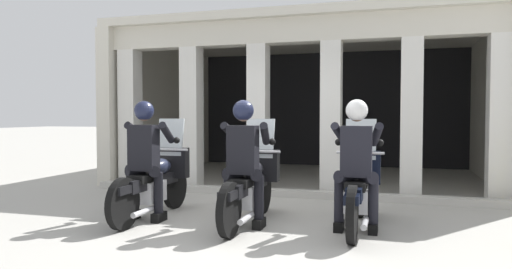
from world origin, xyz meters
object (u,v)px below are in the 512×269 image
object	(u,v)px
motorcycle_center	(251,184)
police_officer_right	(357,154)
police_officer_left	(145,150)
motorcycle_right	(358,187)
police_officer_center	(244,152)
motorcycle_left	(156,180)

from	to	relation	value
motorcycle_center	police_officer_right	distance (m)	1.44
police_officer_left	motorcycle_right	distance (m)	2.80
police_officer_left	police_officer_center	bearing A→B (deg)	-1.51
motorcycle_left	police_officer_center	distance (m)	1.45
motorcycle_left	police_officer_left	bearing A→B (deg)	-92.85
motorcycle_left	police_officer_left	xyz separation A→B (m)	(-0.00, -0.28, 0.44)
police_officer_center	motorcycle_right	distance (m)	1.50
motorcycle_left	police_officer_center	world-z (taller)	police_officer_center
motorcycle_center	police_officer_right	world-z (taller)	police_officer_right
motorcycle_center	police_officer_center	bearing A→B (deg)	-96.01
motorcycle_left	police_officer_right	xyz separation A→B (m)	(2.72, -0.11, 0.44)
police_officer_center	motorcycle_right	xyz separation A→B (m)	(1.36, 0.43, -0.44)
motorcycle_left	police_officer_left	distance (m)	0.52
motorcycle_right	motorcycle_left	bearing A→B (deg)	175.47
motorcycle_left	police_officer_right	distance (m)	2.76
police_officer_left	motorcycle_right	size ratio (longest dim) A/B	0.78
police_officer_center	police_officer_left	bearing A→B (deg)	175.32
police_officer_center	motorcycle_center	bearing A→B (deg)	83.99
motorcycle_center	police_officer_center	distance (m)	0.52
motorcycle_right	police_officer_right	xyz separation A→B (m)	(-0.00, -0.28, 0.44)
motorcycle_center	police_officer_center	world-z (taller)	police_officer_center
police_officer_right	motorcycle_center	bearing A→B (deg)	166.16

